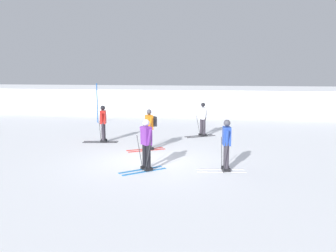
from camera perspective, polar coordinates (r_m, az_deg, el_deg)
name	(u,v)px	position (r m, az deg, el deg)	size (l,w,h in m)	color
ground_plane	(152,162)	(12.57, -2.65, -5.98)	(120.00, 120.00, 0.00)	white
far_snow_ridge	(195,98)	(30.23, 4.53, 4.55)	(80.00, 8.97, 1.87)	white
skier_red	(103,123)	(16.19, -10.68, 0.55)	(1.64, 0.99, 1.71)	black
skier_orange	(150,127)	(14.37, -3.05, -0.20)	(1.56, 1.15, 1.71)	red
skier_blue	(226,144)	(11.43, 9.58, -2.89)	(1.64, 1.00, 1.71)	silver
skier_white	(203,118)	(17.49, 5.75, 1.28)	(1.54, 1.19, 1.71)	black
skier_purple	(146,143)	(11.35, -3.63, -2.87)	(1.45, 1.33, 1.71)	#237AC6
trail_marker_pole	(97,103)	(22.54, -11.61, 3.73)	(0.06, 0.06, 2.52)	#1E56AD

